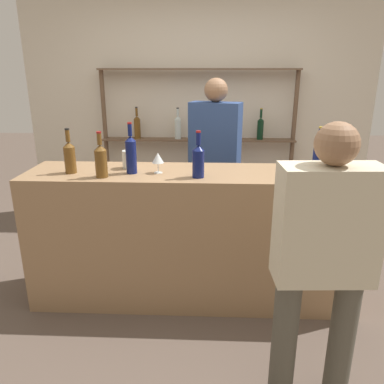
{
  "coord_description": "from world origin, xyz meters",
  "views": [
    {
      "loc": [
        0.12,
        -2.67,
        1.77
      ],
      "look_at": [
        0.0,
        0.0,
        0.89
      ],
      "focal_mm": 35.0,
      "sensor_mm": 36.0,
      "label": 1
    }
  ],
  "objects_px": {
    "counter_bottle_3": "(318,157)",
    "counter_bottle_4": "(70,156)",
    "server_behind_counter": "(215,153)",
    "counter_bottle_1": "(131,154)",
    "wine_glass": "(158,158)",
    "customer_right": "(323,254)",
    "counter_bottle_0": "(198,160)",
    "cork_jar": "(130,160)",
    "counter_bottle_2": "(101,160)"
  },
  "relations": [
    {
      "from": "counter_bottle_1",
      "to": "cork_jar",
      "type": "height_order",
      "value": "counter_bottle_1"
    },
    {
      "from": "counter_bottle_3",
      "to": "server_behind_counter",
      "type": "xyz_separation_m",
      "value": [
        -0.7,
        1.06,
        -0.2
      ]
    },
    {
      "from": "counter_bottle_0",
      "to": "counter_bottle_2",
      "type": "bearing_deg",
      "value": -177.79
    },
    {
      "from": "counter_bottle_1",
      "to": "server_behind_counter",
      "type": "distance_m",
      "value": 1.21
    },
    {
      "from": "cork_jar",
      "to": "customer_right",
      "type": "height_order",
      "value": "customer_right"
    },
    {
      "from": "counter_bottle_3",
      "to": "counter_bottle_4",
      "type": "distance_m",
      "value": 1.76
    },
    {
      "from": "counter_bottle_0",
      "to": "counter_bottle_3",
      "type": "xyz_separation_m",
      "value": [
        0.83,
        0.05,
        0.02
      ]
    },
    {
      "from": "counter_bottle_3",
      "to": "server_behind_counter",
      "type": "bearing_deg",
      "value": 123.2
    },
    {
      "from": "customer_right",
      "to": "counter_bottle_0",
      "type": "bearing_deg",
      "value": 35.5
    },
    {
      "from": "wine_glass",
      "to": "cork_jar",
      "type": "height_order",
      "value": "wine_glass"
    },
    {
      "from": "counter_bottle_1",
      "to": "server_behind_counter",
      "type": "height_order",
      "value": "server_behind_counter"
    },
    {
      "from": "cork_jar",
      "to": "customer_right",
      "type": "relative_size",
      "value": 0.09
    },
    {
      "from": "customer_right",
      "to": "counter_bottle_3",
      "type": "bearing_deg",
      "value": -14.49
    },
    {
      "from": "server_behind_counter",
      "to": "counter_bottle_0",
      "type": "bearing_deg",
      "value": 10.18
    },
    {
      "from": "counter_bottle_3",
      "to": "customer_right",
      "type": "height_order",
      "value": "customer_right"
    },
    {
      "from": "counter_bottle_4",
      "to": "counter_bottle_3",
      "type": "bearing_deg",
      "value": -0.94
    },
    {
      "from": "counter_bottle_0",
      "to": "cork_jar",
      "type": "xyz_separation_m",
      "value": [
        -0.53,
        0.23,
        -0.06
      ]
    },
    {
      "from": "counter_bottle_2",
      "to": "counter_bottle_4",
      "type": "relative_size",
      "value": 0.99
    },
    {
      "from": "counter_bottle_3",
      "to": "cork_jar",
      "type": "bearing_deg",
      "value": 172.24
    },
    {
      "from": "counter_bottle_0",
      "to": "counter_bottle_1",
      "type": "height_order",
      "value": "counter_bottle_1"
    },
    {
      "from": "customer_right",
      "to": "wine_glass",
      "type": "bearing_deg",
      "value": 42.79
    },
    {
      "from": "wine_glass",
      "to": "customer_right",
      "type": "relative_size",
      "value": 0.1
    },
    {
      "from": "wine_glass",
      "to": "cork_jar",
      "type": "bearing_deg",
      "value": 151.06
    },
    {
      "from": "cork_jar",
      "to": "server_behind_counter",
      "type": "xyz_separation_m",
      "value": [
        0.67,
        0.88,
        -0.13
      ]
    },
    {
      "from": "counter_bottle_3",
      "to": "server_behind_counter",
      "type": "relative_size",
      "value": 0.21
    },
    {
      "from": "server_behind_counter",
      "to": "counter_bottle_4",
      "type": "bearing_deg",
      "value": -28.82
    },
    {
      "from": "counter_bottle_1",
      "to": "cork_jar",
      "type": "distance_m",
      "value": 0.17
    },
    {
      "from": "counter_bottle_3",
      "to": "wine_glass",
      "type": "distance_m",
      "value": 1.13
    },
    {
      "from": "counter_bottle_0",
      "to": "customer_right",
      "type": "bearing_deg",
      "value": -51.63
    },
    {
      "from": "counter_bottle_0",
      "to": "counter_bottle_4",
      "type": "relative_size",
      "value": 1.0
    },
    {
      "from": "counter_bottle_0",
      "to": "server_behind_counter",
      "type": "distance_m",
      "value": 1.13
    },
    {
      "from": "counter_bottle_0",
      "to": "server_behind_counter",
      "type": "relative_size",
      "value": 0.19
    },
    {
      "from": "wine_glass",
      "to": "customer_right",
      "type": "distance_m",
      "value": 1.35
    },
    {
      "from": "counter_bottle_2",
      "to": "counter_bottle_4",
      "type": "xyz_separation_m",
      "value": [
        -0.26,
        0.1,
        0.0
      ]
    },
    {
      "from": "counter_bottle_4",
      "to": "counter_bottle_0",
      "type": "bearing_deg",
      "value": -4.68
    },
    {
      "from": "counter_bottle_1",
      "to": "counter_bottle_0",
      "type": "bearing_deg",
      "value": -10.31
    },
    {
      "from": "wine_glass",
      "to": "counter_bottle_2",
      "type": "bearing_deg",
      "value": -161.3
    },
    {
      "from": "counter_bottle_1",
      "to": "counter_bottle_3",
      "type": "xyz_separation_m",
      "value": [
        1.32,
        -0.04,
        -0.01
      ]
    },
    {
      "from": "cork_jar",
      "to": "server_behind_counter",
      "type": "height_order",
      "value": "server_behind_counter"
    },
    {
      "from": "wine_glass",
      "to": "customer_right",
      "type": "height_order",
      "value": "customer_right"
    },
    {
      "from": "counter_bottle_1",
      "to": "counter_bottle_2",
      "type": "relative_size",
      "value": 1.15
    },
    {
      "from": "counter_bottle_4",
      "to": "cork_jar",
      "type": "height_order",
      "value": "counter_bottle_4"
    },
    {
      "from": "counter_bottle_2",
      "to": "server_behind_counter",
      "type": "distance_m",
      "value": 1.41
    },
    {
      "from": "counter_bottle_4",
      "to": "customer_right",
      "type": "xyz_separation_m",
      "value": [
        1.58,
        -0.9,
        -0.28
      ]
    },
    {
      "from": "counter_bottle_3",
      "to": "counter_bottle_4",
      "type": "height_order",
      "value": "counter_bottle_3"
    },
    {
      "from": "server_behind_counter",
      "to": "counter_bottle_1",
      "type": "bearing_deg",
      "value": -14.22
    },
    {
      "from": "counter_bottle_1",
      "to": "counter_bottle_4",
      "type": "distance_m",
      "value": 0.45
    },
    {
      "from": "counter_bottle_3",
      "to": "customer_right",
      "type": "distance_m",
      "value": 0.94
    },
    {
      "from": "server_behind_counter",
      "to": "counter_bottle_3",
      "type": "bearing_deg",
      "value": 50.26
    },
    {
      "from": "counter_bottle_3",
      "to": "counter_bottle_1",
      "type": "bearing_deg",
      "value": 178.2
    }
  ]
}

